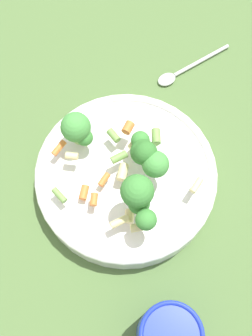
% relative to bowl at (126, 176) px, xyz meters
% --- Properties ---
extents(ground_plane, '(3.00, 3.00, 0.00)m').
position_rel_bowl_xyz_m(ground_plane, '(0.00, 0.00, -0.03)').
color(ground_plane, '#4C6B38').
extents(bowl, '(0.29, 0.29, 0.05)m').
position_rel_bowl_xyz_m(bowl, '(0.00, 0.00, 0.00)').
color(bowl, white).
rests_on(bowl, ground_plane).
extents(pasta_salad, '(0.21, 0.22, 0.09)m').
position_rel_bowl_xyz_m(pasta_salad, '(0.01, -0.00, 0.07)').
color(pasta_salad, '#8CB766').
rests_on(pasta_salad, bowl).
extents(cup, '(0.08, 0.08, 0.12)m').
position_rel_bowl_xyz_m(cup, '(0.24, -0.03, 0.03)').
color(cup, '#192DAD').
rests_on(cup, ground_plane).
extents(spoon, '(0.05, 0.16, 0.01)m').
position_rel_bowl_xyz_m(spoon, '(-0.17, 0.18, -0.02)').
color(spoon, silver).
rests_on(spoon, ground_plane).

